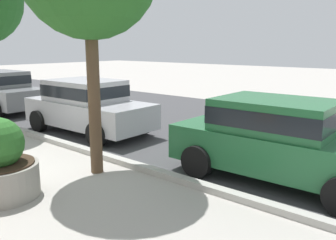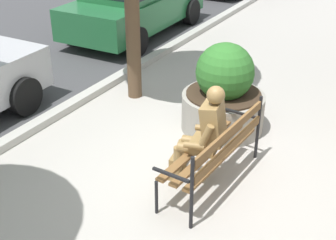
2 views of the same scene
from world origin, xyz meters
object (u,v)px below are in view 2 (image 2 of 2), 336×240
at_px(bronze_statue_seated, 202,136).
at_px(park_bench, 217,149).
at_px(parked_car_green, 134,0).
at_px(concrete_planter, 224,95).

bearing_deg(bronze_statue_seated, park_bench, -88.07).
distance_m(park_bench, bronze_statue_seated, 0.25).
distance_m(bronze_statue_seated, parked_car_green, 6.27).
distance_m(bronze_statue_seated, concrete_planter, 1.47).
height_order(park_bench, bronze_statue_seated, bronze_statue_seated).
bearing_deg(parked_car_green, bronze_statue_seated, -138.45).
bearing_deg(concrete_planter, park_bench, -158.63).
height_order(bronze_statue_seated, parked_car_green, parked_car_green).
relative_size(park_bench, parked_car_green, 0.44).
bearing_deg(parked_car_green, park_bench, -136.97).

